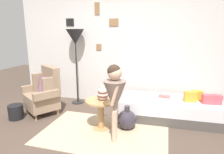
% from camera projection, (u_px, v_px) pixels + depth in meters
% --- Properties ---
extents(ground_plane, '(12.00, 12.00, 0.00)m').
position_uv_depth(ground_plane, '(86.00, 145.00, 2.97)').
color(ground_plane, '#4C3D33').
extents(gallery_wall, '(4.80, 0.12, 2.60)m').
position_uv_depth(gallery_wall, '(117.00, 48.00, 4.51)').
color(gallery_wall, silver).
rests_on(gallery_wall, ground).
extents(rug, '(2.09, 1.33, 0.01)m').
position_uv_depth(rug, '(104.00, 133.00, 3.31)').
color(rug, tan).
rests_on(rug, ground).
extents(armchair, '(0.90, 0.85, 0.97)m').
position_uv_depth(armchair, '(44.00, 93.00, 4.06)').
color(armchair, tan).
rests_on(armchair, ground).
extents(daybed, '(1.93, 0.87, 0.40)m').
position_uv_depth(daybed, '(170.00, 109.00, 3.82)').
color(daybed, '#4C4742').
rests_on(daybed, ground).
extents(pillow_head, '(0.18, 0.13, 0.17)m').
position_uv_depth(pillow_head, '(216.00, 100.00, 3.51)').
color(pillow_head, '#D64C56').
rests_on(pillow_head, daybed).
extents(pillow_mid, '(0.19, 0.14, 0.17)m').
position_uv_depth(pillow_mid, '(208.00, 99.00, 3.53)').
color(pillow_mid, '#D64C56').
rests_on(pillow_mid, daybed).
extents(pillow_back, '(0.20, 0.14, 0.17)m').
position_uv_depth(pillow_back, '(197.00, 95.00, 3.75)').
color(pillow_back, orange).
rests_on(pillow_back, daybed).
extents(pillow_extra, '(0.23, 0.15, 0.19)m').
position_uv_depth(pillow_extra, '(190.00, 97.00, 3.63)').
color(pillow_extra, orange).
rests_on(pillow_extra, daybed).
extents(side_table, '(0.53, 0.53, 0.53)m').
position_uv_depth(side_table, '(101.00, 108.00, 3.39)').
color(side_table, tan).
rests_on(side_table, ground).
extents(vase_striped, '(0.19, 0.19, 0.24)m').
position_uv_depth(vase_striped, '(103.00, 94.00, 3.36)').
color(vase_striped, brown).
rests_on(vase_striped, side_table).
extents(floor_lamp, '(0.41, 0.41, 1.72)m').
position_uv_depth(floor_lamp, '(75.00, 39.00, 4.41)').
color(floor_lamp, black).
rests_on(floor_lamp, ground).
extents(person_child, '(0.34, 0.34, 1.21)m').
position_uv_depth(person_child, '(115.00, 93.00, 2.89)').
color(person_child, '#D8AD8E').
rests_on(person_child, ground).
extents(book_on_daybed, '(0.23, 0.18, 0.03)m').
position_uv_depth(book_on_daybed, '(164.00, 96.00, 3.90)').
color(book_on_daybed, '#C75B5A').
rests_on(book_on_daybed, daybed).
extents(demijohn_near, '(0.34, 0.34, 0.42)m').
position_uv_depth(demijohn_near, '(127.00, 119.00, 3.43)').
color(demijohn_near, '#332D38').
rests_on(demijohn_near, ground).
extents(magazine_basket, '(0.28, 0.28, 0.28)m').
position_uv_depth(magazine_basket, '(16.00, 112.00, 3.83)').
color(magazine_basket, black).
rests_on(magazine_basket, ground).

